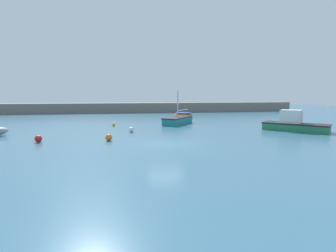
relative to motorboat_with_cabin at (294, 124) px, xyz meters
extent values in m
cube|color=#38667F|center=(-13.27, -4.36, -0.75)|extent=(120.00, 120.00, 0.20)
cube|color=slate|center=(-13.27, 28.29, 0.26)|extent=(62.16, 3.94, 1.81)
cube|color=#287A4C|center=(0.09, -0.09, -0.34)|extent=(5.41, 5.52, 0.62)
cube|color=black|center=(0.09, -0.09, 0.03)|extent=(5.52, 5.63, 0.12)
cube|color=silver|center=(-0.21, 0.22, 0.66)|extent=(2.29, 2.30, 1.38)
cube|color=teal|center=(-9.86, 7.43, -0.29)|extent=(4.23, 4.87, 0.72)
cube|color=black|center=(-9.86, 7.43, 0.13)|extent=(4.32, 4.97, 0.12)
cylinder|color=silver|center=(-9.86, 7.43, 1.65)|extent=(0.13, 0.13, 3.17)
cylinder|color=silver|center=(-8.98, 8.63, 0.92)|extent=(1.84, 2.45, 0.11)
ellipsoid|color=orange|center=(-7.30, 15.21, -0.32)|extent=(3.15, 2.95, 0.66)
ellipsoid|color=#23479E|center=(-7.30, 15.21, 0.06)|extent=(2.83, 2.66, 0.24)
sphere|color=white|center=(-15.47, 1.76, -0.40)|extent=(0.49, 0.49, 0.49)
sphere|color=orange|center=(-17.32, -2.48, -0.39)|extent=(0.52, 0.52, 0.52)
sphere|color=yellow|center=(-17.22, 6.70, -0.46)|extent=(0.38, 0.38, 0.38)
sphere|color=red|center=(-22.37, -2.24, -0.39)|extent=(0.52, 0.52, 0.52)
camera|label=1|loc=(-16.31, -22.49, 2.89)|focal=28.00mm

